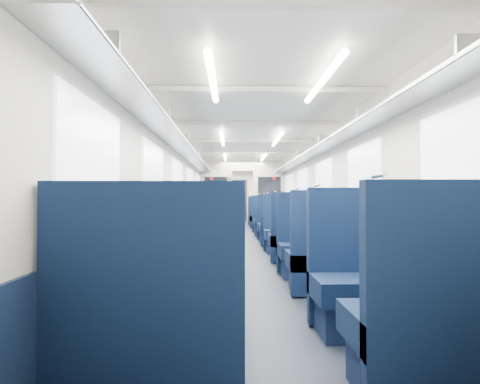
{
  "coord_description": "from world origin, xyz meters",
  "views": [
    {
      "loc": [
        -0.36,
        -10.48,
        1.08
      ],
      "look_at": [
        -0.12,
        1.11,
        1.27
      ],
      "focal_mm": 30.09,
      "sensor_mm": 36.0,
      "label": 1
    }
  ],
  "objects": [
    {
      "name": "seat_8",
      "position": [
        -0.83,
        -3.66,
        0.37
      ],
      "size": [
        1.08,
        0.6,
        1.21
      ],
      "color": "#0C1C3B",
      "rests_on": "floor"
    },
    {
      "name": "seat_19",
      "position": [
        0.83,
        2.09,
        0.37
      ],
      "size": [
        1.08,
        0.6,
        1.21
      ],
      "color": "#0C1C3B",
      "rests_on": "floor"
    },
    {
      "name": "seat_17",
      "position": [
        0.83,
        0.86,
        0.37
      ],
      "size": [
        1.08,
        0.6,
        1.21
      ],
      "color": "#0C1C3B",
      "rests_on": "floor"
    },
    {
      "name": "seat_10",
      "position": [
        -0.83,
        -2.51,
        0.37
      ],
      "size": [
        1.08,
        0.6,
        1.21
      ],
      "color": "#0C1C3B",
      "rests_on": "floor"
    },
    {
      "name": "seat_13",
      "position": [
        0.83,
        -1.27,
        0.37
      ],
      "size": [
        1.08,
        0.6,
        1.21
      ],
      "color": "#0C1C3B",
      "rests_on": "floor"
    },
    {
      "name": "seat_11",
      "position": [
        0.83,
        -2.42,
        0.37
      ],
      "size": [
        1.08,
        0.6,
        1.21
      ],
      "color": "#0C1C3B",
      "rests_on": "floor"
    },
    {
      "name": "seat_3",
      "position": [
        0.83,
        -7.23,
        0.37
      ],
      "size": [
        1.08,
        0.6,
        1.21
      ],
      "color": "#0C1C3B",
      "rests_on": "floor"
    },
    {
      "name": "dado_right",
      "position": [
        1.39,
        0.0,
        0.35
      ],
      "size": [
        0.03,
        17.9,
        0.7
      ],
      "primitive_type": "cube",
      "color": "black",
      "rests_on": "floor"
    },
    {
      "name": "luggage_rack_right",
      "position": [
        1.21,
        0.0,
        1.97
      ],
      "size": [
        0.36,
        17.4,
        0.18
      ],
      "color": "#B2B5BA",
      "rests_on": "wall_right"
    },
    {
      "name": "end_door",
      "position": [
        0.0,
        8.94,
        1.0
      ],
      "size": [
        0.75,
        0.06,
        2.0
      ],
      "primitive_type": "cube",
      "color": "black",
      "rests_on": "floor"
    },
    {
      "name": "seat_6",
      "position": [
        -0.83,
        -4.83,
        0.37
      ],
      "size": [
        1.08,
        0.6,
        1.21
      ],
      "color": "#0C1C3B",
      "rests_on": "floor"
    },
    {
      "name": "seat_18",
      "position": [
        -0.83,
        2.17,
        0.37
      ],
      "size": [
        1.08,
        0.6,
        1.21
      ],
      "color": "#0C1C3B",
      "rests_on": "floor"
    },
    {
      "name": "seat_9",
      "position": [
        0.83,
        -3.66,
        0.37
      ],
      "size": [
        1.08,
        0.6,
        1.21
      ],
      "color": "#0C1C3B",
      "rests_on": "floor"
    },
    {
      "name": "wall_far",
      "position": [
        0.0,
        9.0,
        1.18
      ],
      "size": [
        2.8,
        0.02,
        2.35
      ],
      "primitive_type": "cube",
      "color": "beige",
      "rests_on": "floor"
    },
    {
      "name": "seat_4",
      "position": [
        -0.83,
        -6.01,
        0.37
      ],
      "size": [
        1.08,
        0.6,
        1.21
      ],
      "color": "#0C1C3B",
      "rests_on": "floor"
    },
    {
      "name": "ceiling_fittings",
      "position": [
        0.0,
        -0.26,
        2.29
      ],
      "size": [
        2.7,
        16.06,
        0.11
      ],
      "color": "beige",
      "rests_on": "ceiling"
    },
    {
      "name": "seat_16",
      "position": [
        -0.83,
        0.98,
        0.37
      ],
      "size": [
        1.08,
        0.6,
        1.21
      ],
      "color": "#0C1C3B",
      "rests_on": "floor"
    },
    {
      "name": "seat_1",
      "position": [
        0.83,
        -8.36,
        0.37
      ],
      "size": [
        1.08,
        0.6,
        1.21
      ],
      "color": "#0C1C3B",
      "rests_on": "floor"
    },
    {
      "name": "seat_14",
      "position": [
        -0.83,
        -0.18,
        0.37
      ],
      "size": [
        1.08,
        0.6,
        1.21
      ],
      "color": "#0C1C3B",
      "rests_on": "floor"
    },
    {
      "name": "seat_12",
      "position": [
        -0.83,
        -1.44,
        0.37
      ],
      "size": [
        1.08,
        0.6,
        1.21
      ],
      "color": "#0C1C3B",
      "rests_on": "floor"
    },
    {
      "name": "seat_5",
      "position": [
        0.83,
        -5.93,
        0.37
      ],
      "size": [
        1.08,
        0.6,
        1.21
      ],
      "color": "#0C1C3B",
      "rests_on": "floor"
    },
    {
      "name": "dado_left",
      "position": [
        -1.39,
        0.0,
        0.35
      ],
      "size": [
        0.03,
        17.9,
        0.7
      ],
      "primitive_type": "cube",
      "color": "black",
      "rests_on": "floor"
    },
    {
      "name": "seat_2",
      "position": [
        -0.83,
        -7.21,
        0.37
      ],
      "size": [
        1.08,
        0.6,
        1.21
      ],
      "color": "#0C1C3B",
      "rests_on": "floor"
    },
    {
      "name": "seat_0",
      "position": [
        -0.83,
        -8.17,
        0.37
      ],
      "size": [
        1.08,
        0.6,
        1.21
      ],
      "color": "#0C1C3B",
      "rests_on": "floor"
    },
    {
      "name": "seat_22",
      "position": [
        -0.83,
        5.39,
        0.37
      ],
      "size": [
        1.08,
        0.6,
        1.21
      ],
      "color": "#0C1C3B",
      "rests_on": "floor"
    },
    {
      "name": "ceiling",
      "position": [
        0.0,
        0.0,
        2.35
      ],
      "size": [
        2.8,
        18.0,
        0.01
      ],
      "primitive_type": "cube",
      "color": "white",
      "rests_on": "wall_left"
    },
    {
      "name": "seat_21",
      "position": [
        0.83,
        4.12,
        0.37
      ],
      "size": [
        1.08,
        0.6,
        1.21
      ],
      "color": "#0C1C3B",
      "rests_on": "floor"
    },
    {
      "name": "windows",
      "position": [
        0.0,
        -0.46,
        1.42
      ],
      "size": [
        2.78,
        15.6,
        0.75
      ],
      "color": "white",
      "rests_on": "wall_left"
    },
    {
      "name": "floor",
      "position": [
        0.0,
        0.0,
        0.0
      ],
      "size": [
        2.8,
        18.0,
        0.01
      ],
      "primitive_type": "cube",
      "color": "black",
      "rests_on": "ground"
    },
    {
      "name": "bulkhead",
      "position": [
        -0.0,
        2.71,
        1.23
      ],
      "size": [
        2.8,
        0.1,
        2.35
      ],
      "color": "beige",
      "rests_on": "floor"
    },
    {
      "name": "seat_15",
      "position": [
        0.83,
        -0.3,
        0.37
      ],
      "size": [
        1.08,
        0.6,
        1.21
      ],
      "color": "#0C1C3B",
      "rests_on": "floor"
    },
    {
      "name": "wall_left",
      "position": [
        -1.4,
        0.0,
        1.18
      ],
      "size": [
        0.02,
        18.0,
        2.35
      ],
      "primitive_type": "cube",
      "color": "beige",
      "rests_on": "floor"
    },
    {
      "name": "wall_right",
      "position": [
        1.4,
        0.0,
        1.18
      ],
      "size": [
        0.02,
        18.0,
        2.35
      ],
      "primitive_type": "cube",
      "color": "beige",
      "rests_on": "floor"
    },
    {
      "name": "seat_7",
      "position": [
        0.83,
        -4.88,
        0.37
      ],
      "size": [
        1.08,
        0.6,
        1.21
      ],
      "color": "#0C1C3B",
      "rests_on": "floor"
    },
    {
      "name": "seat_23",
      "position": [
        0.83,
        5.33,
        0.37
      ],
      "size": [
        1.08,
        0.6,
        1.21
      ],
      "color": "#0C1C3B",
      "rests_on": "floor"
    },
    {
      "name": "luggage_rack_left",
      "position": [
        -1.21,
        0.0,
        1.97
      ],
      "size": [
        0.36,
        17.4,
        0.18
      ],
      "color": "#B2B5BA",
      "rests_on": "wall_left"
    },
    {
      "name": "seat_20",
      "position": [
        -0.83,
        4.04,
        0.37
      ],
      "size": [
        1.08,
        0.6,
        1.21
      ],
      "color": "#0C1C3B",
      "rests_on": "floor"
    }
  ]
}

